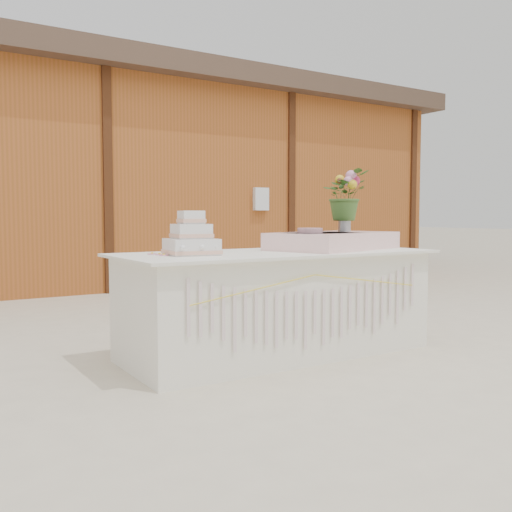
{
  "coord_description": "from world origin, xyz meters",
  "views": [
    {
      "loc": [
        -2.4,
        -3.5,
        1.03
      ],
      "look_at": [
        0.0,
        0.3,
        0.72
      ],
      "focal_mm": 40.0,
      "sensor_mm": 36.0,
      "label": 1
    }
  ],
  "objects": [
    {
      "name": "flower_vase",
      "position": [
        0.74,
        0.1,
        0.98
      ],
      "size": [
        0.1,
        0.1,
        0.14
      ],
      "primitive_type": "cylinder",
      "color": "#A8A8AD",
      "rests_on": "satin_runner"
    },
    {
      "name": "ground",
      "position": [
        0.0,
        0.0,
        0.0
      ],
      "size": [
        80.0,
        80.0,
        0.0
      ],
      "primitive_type": "plane",
      "color": "beige",
      "rests_on": "ground"
    },
    {
      "name": "satin_runner",
      "position": [
        0.56,
        0.03,
        0.84
      ],
      "size": [
        1.21,
        0.91,
        0.14
      ],
      "primitive_type": "cube",
      "rotation": [
        0.0,
        0.0,
        0.3
      ],
      "color": "#FFCFCD",
      "rests_on": "cake_table"
    },
    {
      "name": "bouquet",
      "position": [
        0.74,
        0.1,
        1.26
      ],
      "size": [
        0.43,
        0.39,
        0.42
      ],
      "primitive_type": "imported",
      "rotation": [
        0.0,
        0.0,
        0.17
      ],
      "color": "#3D6327",
      "rests_on": "flower_vase"
    },
    {
      "name": "barn",
      "position": [
        -0.01,
        5.99,
        1.68
      ],
      "size": [
        12.6,
        4.6,
        3.3
      ],
      "color": "#974B1F",
      "rests_on": "ground"
    },
    {
      "name": "wedding_cake",
      "position": [
        -0.69,
        0.03,
        0.87
      ],
      "size": [
        0.37,
        0.37,
        0.3
      ],
      "rotation": [
        0.0,
        0.0,
        -0.13
      ],
      "color": "white",
      "rests_on": "cake_table"
    },
    {
      "name": "pink_cake_stand",
      "position": [
        0.25,
        -0.08,
        0.87
      ],
      "size": [
        0.24,
        0.24,
        0.18
      ],
      "color": "white",
      "rests_on": "cake_table"
    },
    {
      "name": "cake_table",
      "position": [
        0.0,
        -0.0,
        0.39
      ],
      "size": [
        2.4,
        1.0,
        0.77
      ],
      "color": "white",
      "rests_on": "ground"
    },
    {
      "name": "loose_flowers",
      "position": [
        -0.94,
        0.08,
        0.78
      ],
      "size": [
        0.2,
        0.32,
        0.02
      ],
      "primitive_type": null,
      "rotation": [
        0.0,
        0.0,
        0.27
      ],
      "color": "pink",
      "rests_on": "cake_table"
    }
  ]
}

